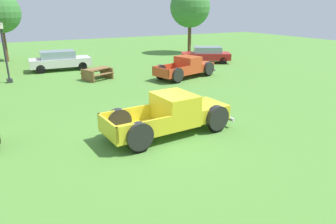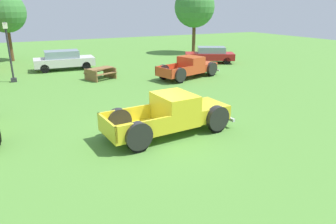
# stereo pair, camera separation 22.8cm
# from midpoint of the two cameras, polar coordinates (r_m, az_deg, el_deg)

# --- Properties ---
(ground_plane) EXTENTS (80.00, 80.00, 0.00)m
(ground_plane) POSITION_cam_midpoint_polar(r_m,az_deg,el_deg) (12.16, -1.72, -4.14)
(ground_plane) COLOR #548C38
(pickup_truck_foreground) EXTENTS (5.26, 2.33, 1.57)m
(pickup_truck_foreground) POSITION_cam_midpoint_polar(r_m,az_deg,el_deg) (12.15, 2.04, -0.39)
(pickup_truck_foreground) COLOR yellow
(pickup_truck_foreground) RESTS_ON ground_plane
(pickup_truck_behind_right) EXTENTS (5.09, 2.98, 1.47)m
(pickup_truck_behind_right) POSITION_cam_midpoint_polar(r_m,az_deg,el_deg) (22.22, 4.62, 8.20)
(pickup_truck_behind_right) COLOR #D14723
(pickup_truck_behind_right) RESTS_ON ground_plane
(sedan_distant_a) EXTENTS (4.64, 2.12, 1.52)m
(sedan_distant_a) POSITION_cam_midpoint_polar(r_m,az_deg,el_deg) (26.14, -18.39, 9.11)
(sedan_distant_a) COLOR silver
(sedan_distant_a) RESTS_ON ground_plane
(sedan_distant_b) EXTENTS (4.58, 3.56, 1.42)m
(sedan_distant_b) POSITION_cam_midpoint_polar(r_m,az_deg,el_deg) (28.26, 7.95, 10.42)
(sedan_distant_b) COLOR #B21E1E
(sedan_distant_b) RESTS_ON ground_plane
(lamp_post_near) EXTENTS (0.36, 0.36, 3.88)m
(lamp_post_near) POSITION_cam_midpoint_polar(r_m,az_deg,el_deg) (22.84, -26.91, 9.95)
(lamp_post_near) COLOR #2D2D33
(lamp_post_near) RESTS_ON ground_plane
(picnic_table) EXTENTS (2.22, 2.04, 0.78)m
(picnic_table) POSITION_cam_midpoint_polar(r_m,az_deg,el_deg) (22.00, -12.03, 7.20)
(picnic_table) COLOR olive
(picnic_table) RESTS_ON ground_plane
(oak_tree_east) EXTENTS (4.18, 4.18, 6.85)m
(oak_tree_east) POSITION_cam_midpoint_polar(r_m,az_deg,el_deg) (34.25, 5.10, 18.63)
(oak_tree_east) COLOR brown
(oak_tree_east) RESTS_ON ground_plane
(oak_tree_center) EXTENTS (3.58, 3.58, 6.12)m
(oak_tree_center) POSITION_cam_midpoint_polar(r_m,az_deg,el_deg) (32.13, -27.61, 15.93)
(oak_tree_center) COLOR brown
(oak_tree_center) RESTS_ON ground_plane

